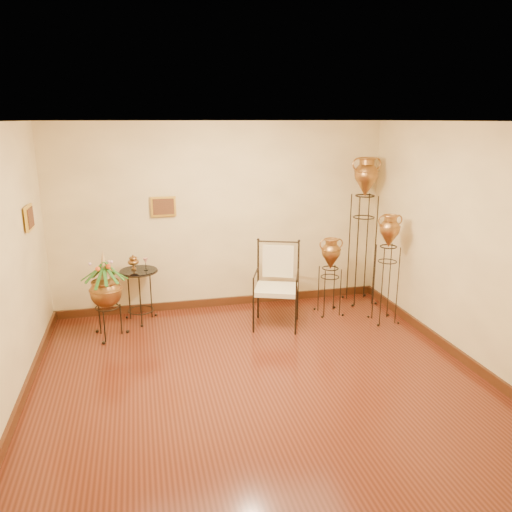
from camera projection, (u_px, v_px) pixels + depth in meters
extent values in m
plane|color=#5B2415|center=(261.00, 384.00, 5.50)|extent=(5.00, 5.00, 0.00)
cube|color=#43210F|center=(223.00, 301.00, 7.81)|extent=(5.00, 0.04, 0.12)
cube|color=#43210F|center=(18.00, 408.00, 4.93)|extent=(0.04, 5.00, 0.12)
cube|color=#43210F|center=(460.00, 355.00, 6.04)|extent=(0.04, 5.00, 0.12)
cube|color=yellow|center=(163.00, 207.00, 7.19)|extent=(0.36, 0.03, 0.29)
cube|color=yellow|center=(29.00, 218.00, 5.86)|extent=(0.03, 0.36, 0.29)
cube|color=beige|center=(276.00, 290.00, 6.91)|extent=(0.72, 0.70, 0.07)
cube|color=beige|center=(277.00, 266.00, 6.82)|extent=(0.42, 0.18, 0.46)
cylinder|color=black|center=(138.00, 271.00, 7.04)|extent=(0.52, 0.52, 0.02)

